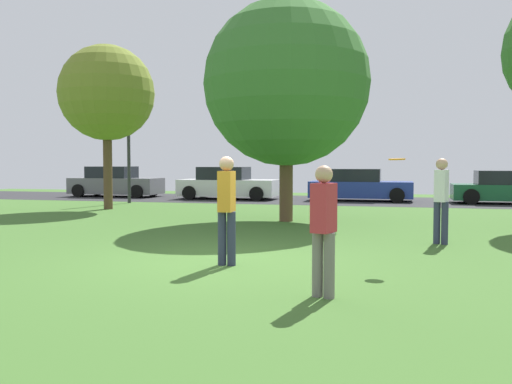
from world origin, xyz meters
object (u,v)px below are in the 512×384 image
at_px(person_catcher, 441,196).
at_px(street_lamp_post, 129,150).
at_px(person_thrower, 324,225).
at_px(parked_car_green, 508,189).
at_px(birch_tree_lone, 286,83).
at_px(parked_car_blue, 360,186).
at_px(oak_tree_left, 107,93).
at_px(parked_car_grey, 115,183).
at_px(frisbee_disc, 397,159).
at_px(parked_car_white, 228,184).
at_px(person_bystander, 227,205).

xyz_separation_m(person_catcher, street_lamp_post, (-11.89, 9.12, 1.26)).
xyz_separation_m(person_thrower, street_lamp_post, (-10.15, 14.26, 1.34)).
xyz_separation_m(parked_car_green, street_lamp_post, (-15.41, -3.52, 1.62)).
height_order(birch_tree_lone, street_lamp_post, birch_tree_lone).
xyz_separation_m(birch_tree_lone, parked_car_blue, (1.45, 9.31, -3.31)).
xyz_separation_m(oak_tree_left, parked_car_grey, (-3.56, 6.92, -3.52)).
xyz_separation_m(frisbee_disc, street_lamp_post, (-11.01, 11.73, 0.51)).
distance_m(parked_car_white, parked_car_blue, 6.09).
bearing_deg(person_catcher, birch_tree_lone, -113.34).
distance_m(person_catcher, frisbee_disc, 2.85).
bearing_deg(parked_car_green, oak_tree_left, -155.95).
distance_m(oak_tree_left, parked_car_green, 16.46).
height_order(birch_tree_lone, person_thrower, birch_tree_lone).
height_order(person_thrower, person_bystander, person_bystander).
distance_m(birch_tree_lone, frisbee_disc, 7.31).
height_order(oak_tree_left, person_thrower, oak_tree_left).
xyz_separation_m(parked_car_white, parked_car_green, (12.15, 0.05, -0.06)).
relative_size(parked_car_green, street_lamp_post, 1.01).
distance_m(person_bystander, street_lamp_post, 15.08).
xyz_separation_m(frisbee_disc, parked_car_grey, (-13.83, 15.62, -1.05)).
distance_m(person_bystander, parked_car_white, 16.77).
bearing_deg(parked_car_white, person_catcher, -55.55).
relative_size(birch_tree_lone, parked_car_green, 1.40).
xyz_separation_m(person_catcher, parked_car_blue, (-2.56, 12.94, -0.34)).
bearing_deg(street_lamp_post, person_bystander, -56.35).
height_order(birch_tree_lone, parked_car_grey, birch_tree_lone).
bearing_deg(parked_car_blue, frisbee_disc, -83.86).
xyz_separation_m(birch_tree_lone, person_bystander, (0.44, -7.01, -2.96)).
distance_m(parked_car_blue, parked_car_green, 6.08).
bearing_deg(person_thrower, frisbee_disc, 0.00).
height_order(parked_car_green, street_lamp_post, street_lamp_post).
distance_m(frisbee_disc, parked_car_blue, 15.67).
bearing_deg(parked_car_white, parked_car_green, 0.25).
distance_m(birch_tree_lone, parked_car_blue, 9.99).
bearing_deg(parked_car_green, street_lamp_post, -167.13).
bearing_deg(birch_tree_lone, person_thrower, -75.52).
height_order(parked_car_white, parked_car_green, parked_car_white).
xyz_separation_m(oak_tree_left, parked_car_blue, (8.60, 6.84, -3.56)).
height_order(person_bystander, street_lamp_post, street_lamp_post).
xyz_separation_m(oak_tree_left, parked_car_white, (2.52, 6.50, -3.52)).
bearing_deg(birch_tree_lone, parked_car_white, 117.30).
bearing_deg(oak_tree_left, street_lamp_post, 103.73).
xyz_separation_m(person_bystander, parked_car_green, (7.08, 16.03, -0.37)).
height_order(person_bystander, parked_car_blue, person_bystander).
xyz_separation_m(oak_tree_left, person_thrower, (9.41, -11.23, -3.30)).
height_order(oak_tree_left, parked_car_green, oak_tree_left).
bearing_deg(frisbee_disc, parked_car_grey, 131.52).
relative_size(oak_tree_left, person_catcher, 3.35).
bearing_deg(street_lamp_post, parked_car_grey, 125.91).
relative_size(person_bystander, parked_car_grey, 0.39).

